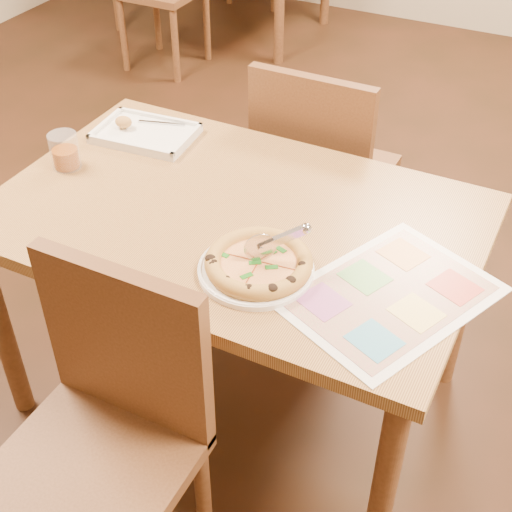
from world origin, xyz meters
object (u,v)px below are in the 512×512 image
at_px(chair_near, 108,408).
at_px(plate, 256,270).
at_px(pizza, 259,263).
at_px(chair_far, 318,158).
at_px(menu, 390,295).
at_px(dining_table, 235,238).
at_px(appetizer_tray, 144,134).
at_px(glass_tumbler, 65,153).
at_px(pizza_cutter, 276,241).

bearing_deg(chair_near, plate, 67.88).
height_order(plate, pizza, pizza).
relative_size(chair_far, menu, 0.98).
relative_size(dining_table, menu, 2.72).
distance_m(chair_near, appetizer_tray, 0.96).
distance_m(dining_table, glass_tumbler, 0.56).
relative_size(dining_table, pizza_cutter, 10.31).
bearing_deg(plate, pizza_cutter, 42.00).
bearing_deg(pizza_cutter, chair_far, 66.71).
xyz_separation_m(chair_far, glass_tumbler, (-0.55, -0.62, 0.20)).
distance_m(chair_far, appetizer_tray, 0.60).
bearing_deg(glass_tumbler, chair_far, 48.45).
height_order(pizza, pizza_cutter, pizza_cutter).
bearing_deg(dining_table, pizza, -48.40).
distance_m(chair_near, menu, 0.69).
bearing_deg(plate, pizza, 42.59).
xyz_separation_m(chair_near, plate, (0.16, 0.41, 0.16)).
relative_size(appetizer_tray, menu, 0.66).
bearing_deg(menu, chair_near, -135.56).
xyz_separation_m(dining_table, pizza_cutter, (0.20, -0.16, 0.17)).
relative_size(appetizer_tray, glass_tumbler, 3.00).
xyz_separation_m(plate, pizza_cutter, (0.04, 0.03, 0.08)).
height_order(chair_far, pizza_cutter, chair_far).
distance_m(pizza, pizza_cutter, 0.07).
height_order(appetizer_tray, glass_tumbler, glass_tumbler).
bearing_deg(chair_far, plate, 101.68).
bearing_deg(menu, glass_tumbler, 173.52).
bearing_deg(pizza_cutter, glass_tumbler, 130.77).
bearing_deg(appetizer_tray, dining_table, -27.65).
bearing_deg(chair_far, appetizer_tray, 39.76).
xyz_separation_m(appetizer_tray, glass_tumbler, (-0.10, -0.25, 0.04)).
bearing_deg(chair_near, pizza_cutter, 65.40).
distance_m(plate, menu, 0.32).
bearing_deg(chair_far, menu, 123.16).
distance_m(pizza, menu, 0.32).
distance_m(plate, pizza, 0.02).
bearing_deg(appetizer_tray, pizza, -34.63).
bearing_deg(menu, dining_table, 164.63).
height_order(chair_near, chair_far, same).
bearing_deg(pizza, glass_tumbler, 166.18).
distance_m(plate, pizza_cutter, 0.09).
distance_m(chair_near, chair_far, 1.20).
height_order(pizza_cutter, menu, pizza_cutter).
relative_size(chair_near, chair_far, 1.00).
bearing_deg(pizza, pizza_cutter, 41.90).
bearing_deg(pizza, chair_far, 102.09).
xyz_separation_m(pizza, pizza_cutter, (0.03, 0.03, 0.06)).
relative_size(pizza, menu, 0.54).
height_order(pizza, glass_tumbler, glass_tumbler).
relative_size(pizza, pizza_cutter, 2.06).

